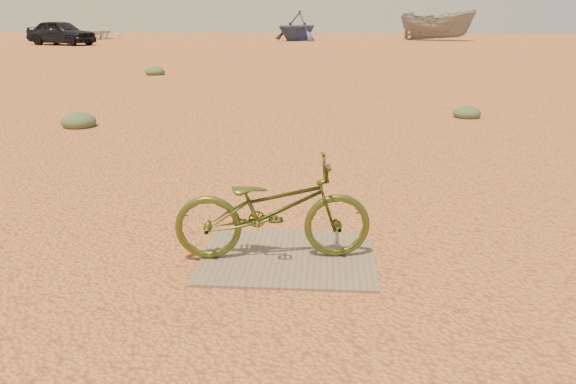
# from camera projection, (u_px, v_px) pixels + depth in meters

# --- Properties ---
(ground) EXTENTS (120.00, 120.00, 0.00)m
(ground) POSITION_uv_depth(u_px,v_px,m) (321.00, 284.00, 4.21)
(ground) COLOR #DE8746
(ground) RESTS_ON ground
(plywood_board) EXTENTS (1.42, 1.17, 0.02)m
(plywood_board) POSITION_uv_depth(u_px,v_px,m) (288.00, 256.00, 4.66)
(plywood_board) COLOR #766250
(plywood_board) RESTS_ON ground
(bicycle) EXTENTS (1.63, 0.73, 0.83)m
(bicycle) POSITION_uv_depth(u_px,v_px,m) (273.00, 209.00, 4.51)
(bicycle) COLOR #414D1B
(bicycle) RESTS_ON plywood_board
(car) EXTENTS (5.09, 3.29, 1.61)m
(car) POSITION_uv_depth(u_px,v_px,m) (61.00, 32.00, 37.11)
(car) COLOR black
(car) RESTS_ON ground
(boat_near_left) EXTENTS (3.99, 5.38, 1.07)m
(boat_near_left) POSITION_uv_depth(u_px,v_px,m) (92.00, 32.00, 46.11)
(boat_near_left) COLOR silver
(boat_near_left) RESTS_ON ground
(boat_far_left) EXTENTS (5.49, 5.62, 2.25)m
(boat_far_left) POSITION_uv_depth(u_px,v_px,m) (297.00, 26.00, 43.15)
(boat_far_left) COLOR #384D7F
(boat_far_left) RESTS_ON ground
(boat_mid_right) EXTENTS (6.26, 4.71, 2.28)m
(boat_mid_right) POSITION_uv_depth(u_px,v_px,m) (437.00, 25.00, 43.57)
(boat_mid_right) COLOR gray
(boat_mid_right) RESTS_ON ground
(kale_a) EXTENTS (0.61, 0.61, 0.34)m
(kale_a) POSITION_uv_depth(u_px,v_px,m) (79.00, 127.00, 10.11)
(kale_a) COLOR #4E6848
(kale_a) RESTS_ON ground
(kale_b) EXTENTS (0.53, 0.53, 0.29)m
(kale_b) POSITION_uv_depth(u_px,v_px,m) (466.00, 117.00, 11.03)
(kale_b) COLOR #4E6848
(kale_b) RESTS_ON ground
(kale_c) EXTENTS (0.66, 0.66, 0.36)m
(kale_c) POSITION_uv_depth(u_px,v_px,m) (155.00, 75.00, 18.85)
(kale_c) COLOR #4E6848
(kale_c) RESTS_ON ground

